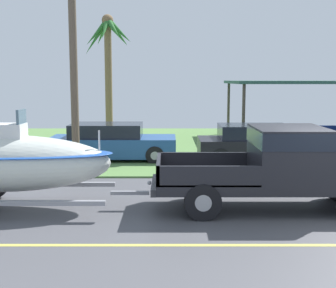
{
  "coord_description": "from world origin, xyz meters",
  "views": [
    {
      "loc": [
        -3.84,
        -9.89,
        3.0
      ],
      "look_at": [
        -3.86,
        1.83,
        1.36
      ],
      "focal_mm": 49.5,
      "sensor_mm": 36.0,
      "label": 1
    }
  ],
  "objects": [
    {
      "name": "palm_tree_near_left",
      "position": [
        -6.85,
        13.87,
        4.61
      ],
      "size": [
        2.66,
        3.1,
        6.22
      ],
      "color": "brown",
      "rests_on": "ground"
    },
    {
      "name": "pickup_truck_towing",
      "position": [
        -1.1,
        0.61,
        1.05
      ],
      "size": [
        5.54,
        1.99,
        1.92
      ],
      "color": "black",
      "rests_on": "ground"
    },
    {
      "name": "ground",
      "position": [
        0.0,
        8.38,
        -0.01
      ],
      "size": [
        36.0,
        22.0,
        0.11
      ],
      "color": "#4C4C51"
    },
    {
      "name": "utility_pole",
      "position": [
        -6.76,
        4.59,
        4.14
      ],
      "size": [
        0.24,
        1.8,
        7.97
      ],
      "color": "brown",
      "rests_on": "ground"
    },
    {
      "name": "carport_awning",
      "position": [
        2.92,
        12.97,
        2.81
      ],
      "size": [
        7.38,
        5.6,
        2.94
      ],
      "color": "#4C4238",
      "rests_on": "ground"
    },
    {
      "name": "parked_sedan_far",
      "position": [
        -0.58,
        6.71,
        0.67
      ],
      "size": [
        4.4,
        1.92,
        1.38
      ],
      "color": "black",
      "rests_on": "ground"
    },
    {
      "name": "parked_sedan_near",
      "position": [
        -5.95,
        7.16,
        0.67
      ],
      "size": [
        4.65,
        1.95,
        1.38
      ],
      "color": "#234C89",
      "rests_on": "ground"
    }
  ]
}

